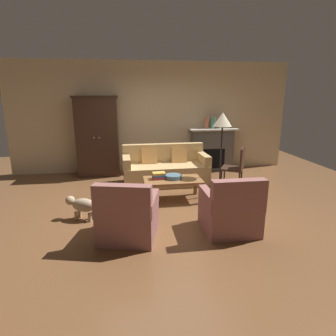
{
  "coord_description": "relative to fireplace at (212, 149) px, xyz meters",
  "views": [
    {
      "loc": [
        -0.69,
        -4.92,
        2.0
      ],
      "look_at": [
        0.11,
        0.54,
        0.55
      ],
      "focal_mm": 30.38,
      "sensor_mm": 36.0,
      "label": 1
    }
  ],
  "objects": [
    {
      "name": "fireplace",
      "position": [
        0.0,
        0.0,
        0.0
      ],
      "size": [
        1.26,
        0.48,
        1.12
      ],
      "color": "#4C4947",
      "rests_on": "ground"
    },
    {
      "name": "mantel_vase_jade",
      "position": [
        -0.0,
        -0.02,
        0.69
      ],
      "size": [
        0.14,
        0.14,
        0.28
      ],
      "primitive_type": "cylinder",
      "color": "slate",
      "rests_on": "fireplace"
    },
    {
      "name": "book_stack",
      "position": [
        -1.66,
        -2.05,
        -0.09
      ],
      "size": [
        0.25,
        0.19,
        0.13
      ],
      "color": "#B73833",
      "rests_on": "coffee_table"
    },
    {
      "name": "armoire",
      "position": [
        -2.95,
        -0.08,
        0.41
      ],
      "size": [
        1.06,
        0.57,
        1.96
      ],
      "color": "#382319",
      "rests_on": "ground"
    },
    {
      "name": "armchair_near_right",
      "position": [
        -0.77,
        -3.51,
        -0.25
      ],
      "size": [
        0.78,
        0.77,
        0.88
      ],
      "color": "#935B56",
      "rests_on": "ground"
    },
    {
      "name": "ground_plane",
      "position": [
        -1.55,
        -2.3,
        -0.57
      ],
      "size": [
        9.6,
        9.6,
        0.0
      ],
      "primitive_type": "plane",
      "color": "brown"
    },
    {
      "name": "floor_lamp",
      "position": [
        -0.42,
        -1.97,
        0.86
      ],
      "size": [
        0.36,
        0.36,
        1.65
      ],
      "color": "black",
      "rests_on": "ground"
    },
    {
      "name": "mantel_vase_terracotta",
      "position": [
        -0.18,
        -0.02,
        0.69
      ],
      "size": [
        0.13,
        0.13,
        0.28
      ],
      "primitive_type": "cylinder",
      "color": "#A86042",
      "rests_on": "fireplace"
    },
    {
      "name": "fruit_bowl",
      "position": [
        -1.39,
        -2.07,
        -0.11
      ],
      "size": [
        0.32,
        0.32,
        0.08
      ],
      "primitive_type": "cylinder",
      "color": "slate",
      "rests_on": "coffee_table"
    },
    {
      "name": "couch",
      "position": [
        -1.39,
        -0.96,
        -0.25
      ],
      "size": [
        1.94,
        0.9,
        0.86
      ],
      "color": "tan",
      "rests_on": "ground"
    },
    {
      "name": "side_chair_wooden",
      "position": [
        0.07,
        -1.58,
        -0.06
      ],
      "size": [
        0.6,
        0.6,
        0.9
      ],
      "color": "#382319",
      "rests_on": "ground"
    },
    {
      "name": "back_wall",
      "position": [
        -1.55,
        0.25,
        0.83
      ],
      "size": [
        7.2,
        0.1,
        2.8
      ],
      "primitive_type": "cube",
      "color": "beige",
      "rests_on": "ground"
    },
    {
      "name": "dog",
      "position": [
        -3.0,
        -2.76,
        -0.32
      ],
      "size": [
        0.54,
        0.33,
        0.39
      ],
      "color": "tan",
      "rests_on": "ground"
    },
    {
      "name": "armchair_near_left",
      "position": [
        -2.27,
        -3.5,
        -0.25
      ],
      "size": [
        0.92,
        0.93,
        0.88
      ],
      "color": "#935B56",
      "rests_on": "ground"
    },
    {
      "name": "mantel_vase_bronze",
      "position": [
        0.18,
        -0.02,
        0.65
      ],
      "size": [
        0.14,
        0.14,
        0.21
      ],
      "primitive_type": "cylinder",
      "color": "olive",
      "rests_on": "fireplace"
    },
    {
      "name": "coffee_table",
      "position": [
        -1.4,
        -2.1,
        -0.2
      ],
      "size": [
        1.1,
        0.6,
        0.42
      ],
      "color": "olive",
      "rests_on": "ground"
    }
  ]
}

